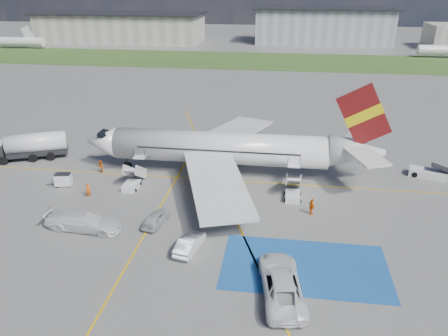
{
  "coord_description": "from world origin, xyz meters",
  "views": [
    {
      "loc": [
        7.48,
        -35.17,
        22.5
      ],
      "look_at": [
        1.42,
        7.76,
        3.5
      ],
      "focal_mm": 35.0,
      "sensor_mm": 36.0,
      "label": 1
    }
  ],
  "objects_px": {
    "van_white_b": "(83,219)",
    "fuel_tanker": "(27,149)",
    "airliner": "(232,148)",
    "van_white_a": "(281,280)",
    "gpu_cart": "(63,180)",
    "car_silver_a": "(156,218)",
    "car_silver_b": "(190,243)",
    "belt_loader": "(433,174)"
  },
  "relations": [
    {
      "from": "van_white_b",
      "to": "fuel_tanker",
      "type": "bearing_deg",
      "value": 47.53
    },
    {
      "from": "airliner",
      "to": "van_white_a",
      "type": "bearing_deg",
      "value": -73.18
    },
    {
      "from": "gpu_cart",
      "to": "car_silver_a",
      "type": "height_order",
      "value": "gpu_cart"
    },
    {
      "from": "fuel_tanker",
      "to": "van_white_b",
      "type": "xyz_separation_m",
      "value": [
        15.13,
        -15.92,
        -0.36
      ]
    },
    {
      "from": "car_silver_b",
      "to": "fuel_tanker",
      "type": "bearing_deg",
      "value": -23.6
    },
    {
      "from": "airliner",
      "to": "car_silver_b",
      "type": "distance_m",
      "value": 17.27
    },
    {
      "from": "car_silver_a",
      "to": "van_white_b",
      "type": "bearing_deg",
      "value": 25.89
    },
    {
      "from": "car_silver_a",
      "to": "van_white_b",
      "type": "xyz_separation_m",
      "value": [
        -6.69,
        -1.9,
        0.45
      ]
    },
    {
      "from": "belt_loader",
      "to": "car_silver_b",
      "type": "height_order",
      "value": "belt_loader"
    },
    {
      "from": "car_silver_a",
      "to": "gpu_cart",
      "type": "bearing_deg",
      "value": -17.65
    },
    {
      "from": "gpu_cart",
      "to": "van_white_b",
      "type": "relative_size",
      "value": 0.36
    },
    {
      "from": "car_silver_a",
      "to": "van_white_a",
      "type": "xyz_separation_m",
      "value": [
        12.45,
        -8.59,
        0.53
      ]
    },
    {
      "from": "van_white_b",
      "to": "belt_loader",
      "type": "bearing_deg",
      "value": -61.04
    },
    {
      "from": "gpu_cart",
      "to": "belt_loader",
      "type": "xyz_separation_m",
      "value": [
        43.64,
        8.48,
        -0.26
      ]
    },
    {
      "from": "fuel_tanker",
      "to": "belt_loader",
      "type": "bearing_deg",
      "value": -21.91
    },
    {
      "from": "fuel_tanker",
      "to": "airliner",
      "type": "bearing_deg",
      "value": -25.48
    },
    {
      "from": "airliner",
      "to": "van_white_b",
      "type": "bearing_deg",
      "value": -130.16
    },
    {
      "from": "belt_loader",
      "to": "van_white_a",
      "type": "distance_m",
      "value": 30.02
    },
    {
      "from": "fuel_tanker",
      "to": "van_white_b",
      "type": "bearing_deg",
      "value": -69.89
    },
    {
      "from": "fuel_tanker",
      "to": "van_white_a",
      "type": "height_order",
      "value": "fuel_tanker"
    },
    {
      "from": "fuel_tanker",
      "to": "car_silver_b",
      "type": "xyz_separation_m",
      "value": [
        26.05,
        -17.97,
        -0.78
      ]
    },
    {
      "from": "car_silver_a",
      "to": "car_silver_b",
      "type": "xyz_separation_m",
      "value": [
        4.23,
        -3.95,
        0.03
      ]
    },
    {
      "from": "airliner",
      "to": "van_white_a",
      "type": "height_order",
      "value": "airliner"
    },
    {
      "from": "fuel_tanker",
      "to": "gpu_cart",
      "type": "distance_m",
      "value": 11.21
    },
    {
      "from": "gpu_cart",
      "to": "van_white_a",
      "type": "relative_size",
      "value": 0.32
    },
    {
      "from": "car_silver_b",
      "to": "van_white_b",
      "type": "relative_size",
      "value": 0.75
    },
    {
      "from": "car_silver_a",
      "to": "van_white_a",
      "type": "distance_m",
      "value": 15.13
    },
    {
      "from": "car_silver_b",
      "to": "car_silver_a",
      "type": "bearing_deg",
      "value": -32.04
    },
    {
      "from": "airliner",
      "to": "car_silver_a",
      "type": "distance_m",
      "value": 14.56
    },
    {
      "from": "fuel_tanker",
      "to": "van_white_a",
      "type": "distance_m",
      "value": 41.06
    },
    {
      "from": "airliner",
      "to": "car_silver_b",
      "type": "xyz_separation_m",
      "value": [
        -1.68,
        -16.98,
        -2.68
      ]
    },
    {
      "from": "gpu_cart",
      "to": "car_silver_a",
      "type": "distance_m",
      "value": 14.89
    },
    {
      "from": "car_silver_b",
      "to": "van_white_b",
      "type": "bearing_deg",
      "value": 0.35
    },
    {
      "from": "car_silver_b",
      "to": "van_white_b",
      "type": "height_order",
      "value": "van_white_b"
    },
    {
      "from": "airliner",
      "to": "van_white_b",
      "type": "distance_m",
      "value": 19.67
    },
    {
      "from": "airliner",
      "to": "belt_loader",
      "type": "bearing_deg",
      "value": 5.53
    },
    {
      "from": "airliner",
      "to": "van_white_b",
      "type": "height_order",
      "value": "airliner"
    },
    {
      "from": "van_white_a",
      "to": "van_white_b",
      "type": "bearing_deg",
      "value": -27.73
    },
    {
      "from": "belt_loader",
      "to": "van_white_b",
      "type": "bearing_deg",
      "value": -139.44
    },
    {
      "from": "car_silver_b",
      "to": "belt_loader",
      "type": "bearing_deg",
      "value": -132.57
    },
    {
      "from": "fuel_tanker",
      "to": "belt_loader",
      "type": "height_order",
      "value": "fuel_tanker"
    },
    {
      "from": "car_silver_a",
      "to": "van_white_b",
      "type": "relative_size",
      "value": 0.7
    }
  ]
}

